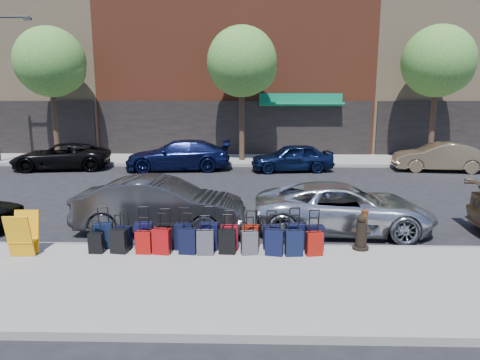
{
  "coord_description": "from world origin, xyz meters",
  "views": [
    {
      "loc": [
        1.01,
        -14.41,
        3.73
      ],
      "look_at": [
        0.68,
        -1.5,
        1.17
      ],
      "focal_mm": 32.0,
      "sensor_mm": 36.0,
      "label": 1
    }
  ],
  "objects_px": {
    "fire_hydrant": "(361,233)",
    "tree_right": "(440,63)",
    "car_far_0": "(61,156)",
    "car_far_3": "(439,157)",
    "bollard": "(364,229)",
    "display_rack": "(23,235)",
    "car_far_1": "(178,155)",
    "tree_center": "(245,64)",
    "car_far_2": "(292,158)",
    "tree_left": "(53,64)",
    "car_near_2": "(343,208)",
    "car_near_1": "(161,205)",
    "suitcase_front_5": "(209,236)"
  },
  "relations": [
    {
      "from": "display_rack",
      "to": "car_far_0",
      "type": "xyz_separation_m",
      "value": [
        -4.55,
        12.26,
        0.03
      ]
    },
    {
      "from": "car_far_0",
      "to": "car_far_3",
      "type": "height_order",
      "value": "car_far_3"
    },
    {
      "from": "car_near_1",
      "to": "car_far_2",
      "type": "relative_size",
      "value": 1.13
    },
    {
      "from": "car_far_3",
      "to": "car_far_0",
      "type": "bearing_deg",
      "value": -83.66
    },
    {
      "from": "tree_center",
      "to": "car_far_1",
      "type": "relative_size",
      "value": 1.39
    },
    {
      "from": "tree_left",
      "to": "display_rack",
      "type": "relative_size",
      "value": 7.36
    },
    {
      "from": "tree_right",
      "to": "car_far_2",
      "type": "height_order",
      "value": "tree_right"
    },
    {
      "from": "tree_right",
      "to": "car_far_0",
      "type": "distance_m",
      "value": 20.54
    },
    {
      "from": "fire_hydrant",
      "to": "tree_right",
      "type": "bearing_deg",
      "value": 72.64
    },
    {
      "from": "bollard",
      "to": "car_far_1",
      "type": "distance_m",
      "value": 13.26
    },
    {
      "from": "car_far_0",
      "to": "car_far_2",
      "type": "relative_size",
      "value": 1.18
    },
    {
      "from": "car_far_2",
      "to": "car_far_3",
      "type": "distance_m",
      "value": 7.34
    },
    {
      "from": "bollard",
      "to": "car_near_2",
      "type": "height_order",
      "value": "car_near_2"
    },
    {
      "from": "car_far_1",
      "to": "car_far_2",
      "type": "bearing_deg",
      "value": 82.48
    },
    {
      "from": "car_near_1",
      "to": "car_far_3",
      "type": "distance_m",
      "value": 15.5
    },
    {
      "from": "display_rack",
      "to": "car_far_1",
      "type": "xyz_separation_m",
      "value": [
        1.47,
        12.24,
        0.12
      ]
    },
    {
      "from": "car_far_2",
      "to": "fire_hydrant",
      "type": "bearing_deg",
      "value": -4.4
    },
    {
      "from": "tree_center",
      "to": "car_near_1",
      "type": "height_order",
      "value": "tree_center"
    },
    {
      "from": "car_near_2",
      "to": "car_far_1",
      "type": "xyz_separation_m",
      "value": [
        -6.23,
        9.84,
        0.09
      ]
    },
    {
      "from": "car_near_1",
      "to": "car_near_2",
      "type": "bearing_deg",
      "value": -85.64
    },
    {
      "from": "car_far_0",
      "to": "suitcase_front_5",
      "type": "bearing_deg",
      "value": 28.56
    },
    {
      "from": "car_near_2",
      "to": "car_far_3",
      "type": "relative_size",
      "value": 1.11
    },
    {
      "from": "tree_right",
      "to": "tree_center",
      "type": "bearing_deg",
      "value": 180.0
    },
    {
      "from": "car_near_1",
      "to": "car_near_2",
      "type": "height_order",
      "value": "car_near_1"
    },
    {
      "from": "tree_center",
      "to": "car_far_2",
      "type": "bearing_deg",
      "value": -49.25
    },
    {
      "from": "display_rack",
      "to": "bollard",
      "type": "bearing_deg",
      "value": 1.84
    },
    {
      "from": "suitcase_front_5",
      "to": "car_near_2",
      "type": "xyz_separation_m",
      "value": [
        3.54,
        1.91,
        0.2
      ]
    },
    {
      "from": "bollard",
      "to": "display_rack",
      "type": "bearing_deg",
      "value": -175.71
    },
    {
      "from": "bollard",
      "to": "car_far_1",
      "type": "height_order",
      "value": "car_far_1"
    },
    {
      "from": "tree_center",
      "to": "car_far_0",
      "type": "distance_m",
      "value": 10.77
    },
    {
      "from": "suitcase_front_5",
      "to": "bollard",
      "type": "height_order",
      "value": "suitcase_front_5"
    },
    {
      "from": "car_far_1",
      "to": "car_far_2",
      "type": "relative_size",
      "value": 1.29
    },
    {
      "from": "car_far_1",
      "to": "tree_right",
      "type": "bearing_deg",
      "value": 95.32
    },
    {
      "from": "tree_center",
      "to": "car_far_2",
      "type": "height_order",
      "value": "tree_center"
    },
    {
      "from": "bollard",
      "to": "car_far_2",
      "type": "height_order",
      "value": "car_far_2"
    },
    {
      "from": "car_near_1",
      "to": "bollard",
      "type": "bearing_deg",
      "value": -105.36
    },
    {
      "from": "fire_hydrant",
      "to": "car_far_0",
      "type": "relative_size",
      "value": 0.18
    },
    {
      "from": "tree_right",
      "to": "car_near_2",
      "type": "bearing_deg",
      "value": -121.39
    },
    {
      "from": "tree_left",
      "to": "suitcase_front_5",
      "type": "height_order",
      "value": "tree_left"
    },
    {
      "from": "tree_left",
      "to": "bollard",
      "type": "xyz_separation_m",
      "value": [
        13.54,
        -14.23,
        -4.77
      ]
    },
    {
      "from": "fire_hydrant",
      "to": "bollard",
      "type": "bearing_deg",
      "value": 2.66
    },
    {
      "from": "car_far_1",
      "to": "car_far_3",
      "type": "distance_m",
      "value": 13.05
    },
    {
      "from": "car_near_1",
      "to": "car_far_3",
      "type": "bearing_deg",
      "value": -47.54
    },
    {
      "from": "display_rack",
      "to": "car_near_1",
      "type": "distance_m",
      "value": 3.48
    },
    {
      "from": "bollard",
      "to": "display_rack",
      "type": "relative_size",
      "value": 0.97
    },
    {
      "from": "car_near_2",
      "to": "car_near_1",
      "type": "bearing_deg",
      "value": 94.73
    },
    {
      "from": "car_far_3",
      "to": "car_near_1",
      "type": "bearing_deg",
      "value": -43.37
    },
    {
      "from": "bollard",
      "to": "car_far_2",
      "type": "relative_size",
      "value": 0.24
    },
    {
      "from": "fire_hydrant",
      "to": "tree_center",
      "type": "bearing_deg",
      "value": 112.36
    },
    {
      "from": "tree_center",
      "to": "car_near_2",
      "type": "distance_m",
      "value": 13.6
    }
  ]
}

